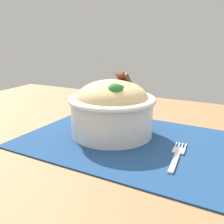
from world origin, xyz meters
name	(u,v)px	position (x,y,z in m)	size (l,w,h in m)	color
table	(144,171)	(0.00, 0.00, 0.68)	(1.35, 0.79, 0.74)	olive
placemat	(132,141)	(-0.03, -0.01, 0.75)	(0.44, 0.31, 0.00)	navy
bowl	(112,108)	(-0.08, 0.01, 0.81)	(0.18, 0.18, 0.13)	silver
fork	(177,155)	(0.07, -0.04, 0.75)	(0.03, 0.13, 0.00)	#B3B3B3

